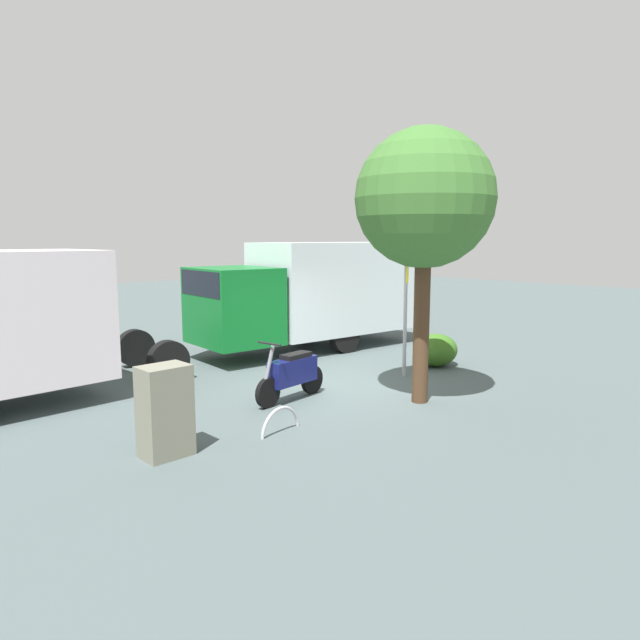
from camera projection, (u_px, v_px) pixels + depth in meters
ground_plane at (333, 386)px, 11.81m from camera, size 60.00×60.00×0.00m
box_truck_near at (308, 291)px, 15.50m from camera, size 8.28×2.70×2.95m
motorcycle at (292, 373)px, 10.76m from camera, size 1.81×0.61×1.20m
stop_sign at (406, 276)px, 12.33m from camera, size 0.71×0.33×3.36m
street_tree at (425, 200)px, 10.17m from camera, size 2.52×2.52×5.03m
utility_cabinet at (165, 411)px, 7.95m from camera, size 0.69×0.51×1.31m
bike_rack_hoop at (281, 432)px, 9.00m from camera, size 0.85×0.16×0.85m
shrub_near_sign at (436, 350)px, 13.64m from camera, size 1.15×0.94×0.78m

